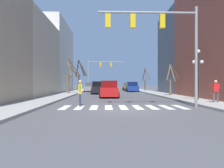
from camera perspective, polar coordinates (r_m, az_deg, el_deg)
The scene contains 20 objects.
ground_plane at distance 12.37m, azimuth 3.40°, elevation -6.73°, with size 240.00×240.00×0.00m, color #4C4C4F.
sidewalk_left at distance 13.31m, azimuth -24.25°, elevation -5.93°, with size 2.57×90.00×0.15m.
building_row_left at distance 26.54m, azimuth -22.67°, elevation 8.97°, with size 6.00×37.18×12.23m.
building_row_right at distance 25.01m, azimuth 26.14°, elevation 9.18°, with size 6.00×29.04×11.84m.
crosswalk_stripes at distance 13.67m, azimuth 2.90°, elevation -6.06°, with size 7.65×2.60×0.01m.
traffic_signal_near at distance 14.39m, azimuth 12.50°, elevation 12.98°, with size 6.29×0.28×6.33m.
traffic_signal_far at distance 45.67m, azimuth -3.53°, elevation 4.14°, with size 7.39×0.28×6.37m.
street_lamp_right_corner at distance 19.36m, azimuth 21.53°, elevation 4.89°, with size 0.95×0.36×4.13m.
car_parked_right_near at distance 39.49m, azimuth -5.66°, elevation -0.88°, with size 1.97×4.86×1.64m.
car_parked_left_mid at distance 39.41m, azimuth 5.21°, elevation -0.81°, with size 2.15×4.80×1.76m.
car_parked_right_mid at distance 23.22m, azimuth -0.78°, elevation -1.48°, with size 2.03×4.68×1.77m.
car_parked_right_far at distance 45.68m, azimuth -2.90°, elevation -0.68°, with size 2.00×4.14×1.75m.
car_driving_toward_lane at distance 45.42m, azimuth 4.26°, elevation -0.75°, with size 2.17×4.82×1.62m.
car_parked_left_far at distance 31.09m, azimuth -3.61°, elevation -1.06°, with size 1.98×4.77×1.77m.
pedestrian_waiting_at_curb at distance 14.27m, azimuth -8.34°, elevation -1.75°, with size 0.26×0.74×1.71m.
pedestrian_on_left_sidewalk at distance 17.08m, azimuth 25.47°, elevation -1.23°, with size 0.67×0.22×1.56m.
street_tree_left_near at distance 42.70m, azimuth 8.71°, elevation 0.96°, with size 1.31×2.21×4.34m.
street_tree_left_far at distance 25.43m, azimuth 15.09°, elevation 1.05°, with size 2.04×1.48×3.54m.
street_tree_right_near at distance 31.12m, azimuth -11.07°, elevation 1.53°, with size 1.83×2.01×4.80m.
street_tree_right_mid at distance 43.47m, azimuth -8.49°, elevation 2.23°, with size 2.38×2.05×6.04m.
Camera 1 is at (-1.11, -12.23, 1.48)m, focal length 35.00 mm.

